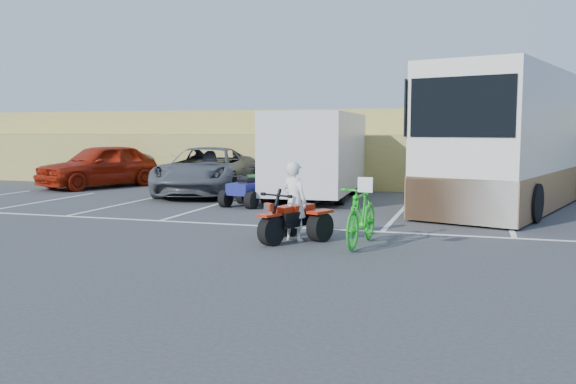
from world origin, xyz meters
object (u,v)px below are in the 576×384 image
(grey_pickup, at_px, (206,171))
(red_car, at_px, (101,165))
(red_trike_atv, at_px, (289,242))
(green_dirt_bike, at_px, (361,215))
(rv_motorhome, at_px, (520,149))
(quad_atv_green, at_px, (271,199))
(quad_atv_blue, at_px, (247,206))
(cargo_trailer, at_px, (317,153))
(rider, at_px, (294,201))

(grey_pickup, distance_m, red_car, 5.06)
(red_trike_atv, height_order, grey_pickup, grey_pickup)
(green_dirt_bike, height_order, grey_pickup, grey_pickup)
(green_dirt_bike, relative_size, rv_motorhome, 0.18)
(red_trike_atv, bearing_deg, quad_atv_green, 135.67)
(red_trike_atv, xyz_separation_m, grey_pickup, (-5.36, 7.75, 0.80))
(rv_motorhome, bearing_deg, quad_atv_blue, -141.09)
(grey_pickup, relative_size, rv_motorhome, 0.54)
(grey_pickup, bearing_deg, green_dirt_bike, -58.91)
(cargo_trailer, bearing_deg, rv_motorhome, 1.07)
(rider, height_order, quad_atv_green, rider)
(red_trike_atv, relative_size, rv_motorhome, 0.14)
(green_dirt_bike, bearing_deg, grey_pickup, 135.92)
(quad_atv_blue, bearing_deg, cargo_trailer, 69.97)
(green_dirt_bike, height_order, quad_atv_blue, green_dirt_bike)
(rider, bearing_deg, quad_atv_blue, -35.24)
(grey_pickup, relative_size, cargo_trailer, 0.97)
(red_car, relative_size, quad_atv_green, 2.99)
(cargo_trailer, height_order, quad_atv_green, cargo_trailer)
(rider, relative_size, quad_atv_blue, 1.11)
(grey_pickup, xyz_separation_m, quad_atv_blue, (2.54, -2.75, -0.80))
(red_car, xyz_separation_m, quad_atv_blue, (7.48, -3.86, -0.84))
(red_trike_atv, distance_m, rider, 0.80)
(red_trike_atv, xyz_separation_m, red_car, (-10.30, 8.87, 0.84))
(quad_atv_blue, height_order, quad_atv_green, quad_atv_green)
(grey_pickup, bearing_deg, quad_atv_green, -25.38)
(cargo_trailer, bearing_deg, quad_atv_green, -164.65)
(red_trike_atv, relative_size, quad_atv_blue, 1.08)
(cargo_trailer, distance_m, quad_atv_green, 2.09)
(red_trike_atv, xyz_separation_m, rider, (0.06, 0.14, 0.79))
(red_car, bearing_deg, green_dirt_bike, -13.94)
(rider, distance_m, grey_pickup, 9.35)
(red_trike_atv, bearing_deg, rv_motorhome, 83.47)
(red_car, height_order, cargo_trailer, cargo_trailer)
(green_dirt_bike, height_order, quad_atv_green, green_dirt_bike)
(red_car, distance_m, quad_atv_green, 7.77)
(quad_atv_blue, bearing_deg, green_dirt_bike, -39.63)
(rider, relative_size, grey_pickup, 0.27)
(red_car, relative_size, cargo_trailer, 0.82)
(rv_motorhome, bearing_deg, green_dirt_bike, -94.89)
(rider, height_order, quad_atv_blue, rider)
(cargo_trailer, distance_m, rv_motorhome, 6.10)
(green_dirt_bike, bearing_deg, quad_atv_green, 125.55)
(grey_pickup, height_order, quad_atv_green, grey_pickup)
(red_trike_atv, distance_m, green_dirt_bike, 1.55)
(grey_pickup, xyz_separation_m, cargo_trailer, (3.99, -0.23, 0.67))
(red_trike_atv, distance_m, rv_motorhome, 9.38)
(red_car, relative_size, quad_atv_blue, 3.45)
(green_dirt_bike, xyz_separation_m, rv_motorhome, (3.28, 7.93, 1.04))
(green_dirt_bike, relative_size, quad_atv_blue, 1.40)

